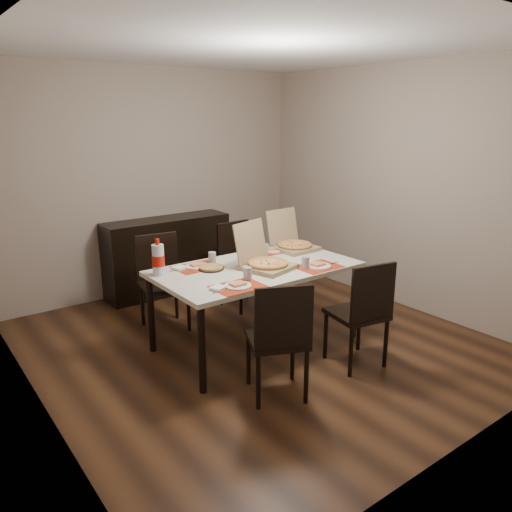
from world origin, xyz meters
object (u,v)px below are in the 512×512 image
pizza_box_center (265,262)px  soda_bottle (158,260)px  chair_near_left (279,336)px  chair_far_left (161,277)px  dining_table (256,274)px  chair_near_right (362,310)px  sideboard (168,255)px  dip_bowl (251,260)px  chair_far_right (240,260)px

pizza_box_center → soda_bottle: 0.93m
chair_near_left → chair_far_left: bearing=92.4°
dining_table → chair_near_left: 0.97m
dining_table → chair_near_right: chair_near_right is taller
pizza_box_center → chair_near_right: bearing=-62.7°
sideboard → chair_near_left: (-0.45, -2.63, 0.06)m
dip_bowl → pizza_box_center: bearing=-97.1°
dining_table → chair_near_right: bearing=-63.4°
dining_table → chair_near_left: size_ratio=1.94×
chair_near_left → pizza_box_center: 0.94m
chair_near_left → soda_bottle: (-0.38, 1.16, 0.37)m
chair_near_right → chair_far_left: same height
sideboard → pizza_box_center: bearing=-89.7°
soda_bottle → chair_far_left: bearing=62.9°
pizza_box_center → chair_far_left: bearing=118.3°
dining_table → chair_far_right: 1.05m
dining_table → pizza_box_center: bearing=-70.1°
chair_near_left → chair_near_right: (0.87, -0.03, 0.00)m
sideboard → chair_far_right: size_ratio=1.61×
chair_near_left → dip_bowl: (0.49, 1.02, 0.25)m
chair_far_left → soda_bottle: 0.77m
soda_bottle → dining_table: bearing=-20.7°
dining_table → chair_far_left: 1.04m
dining_table → dip_bowl: size_ratio=17.05×
chair_far_right → chair_near_right: bearing=-90.7°
chair_near_left → dip_bowl: chair_near_left is taller
chair_near_right → chair_near_left: bearing=178.3°
dining_table → pizza_box_center: (0.03, -0.09, 0.13)m
pizza_box_center → soda_bottle: size_ratio=1.67×
dining_table → chair_far_right: chair_far_right is taller
chair_far_right → soda_bottle: 1.46m
chair_near_right → pizza_box_center: (-0.41, 0.79, 0.30)m
chair_near_left → pizza_box_center: (0.46, 0.76, 0.30)m
chair_far_right → soda_bottle: (-1.27, -0.62, 0.37)m
chair_near_right → dip_bowl: chair_near_right is taller
sideboard → chair_far_right: chair_far_right is taller
chair_near_left → soda_bottle: size_ratio=2.94×
chair_far_right → dip_bowl: 0.89m
chair_far_right → chair_far_left: bearing=-178.6°
pizza_box_center → soda_bottle: pizza_box_center is taller
chair_far_left → pizza_box_center: (0.53, -0.99, 0.30)m
dip_bowl → soda_bottle: soda_bottle is taller
chair_near_right → soda_bottle: bearing=136.5°
chair_near_left → dip_bowl: bearing=64.2°
chair_far_left → chair_near_right: bearing=-62.1°
chair_far_left → pizza_box_center: bearing=-61.7°
pizza_box_center → dip_bowl: 0.26m
sideboard → chair_near_left: bearing=-99.6°
chair_near_right → soda_bottle: (-1.25, 1.18, 0.37)m
chair_near_right → dip_bowl: bearing=109.9°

